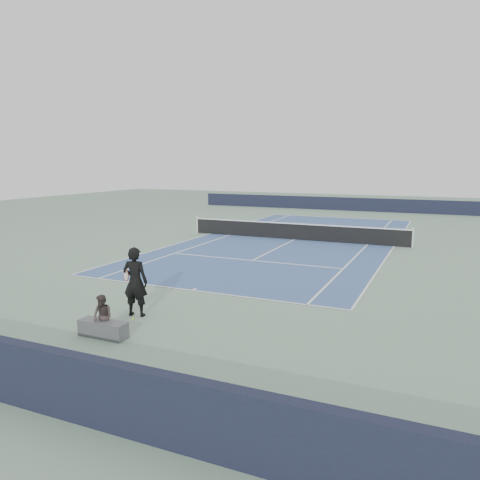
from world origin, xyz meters
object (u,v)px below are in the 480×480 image
at_px(tennis_net, 295,231).
at_px(spectator_bench, 103,322).
at_px(tennis_ball, 133,319).
at_px(tennis_player, 135,282).

height_order(tennis_net, spectator_bench, spectator_bench).
distance_m(tennis_net, tennis_ball, 15.21).
relative_size(tennis_net, tennis_ball, 202.16).
bearing_deg(spectator_bench, tennis_player, 98.26).
bearing_deg(tennis_player, tennis_net, 89.41).
relative_size(tennis_player, spectator_bench, 1.51).
bearing_deg(tennis_net, tennis_ball, -90.09).
bearing_deg(tennis_ball, tennis_player, 110.47).
relative_size(tennis_net, spectator_bench, 9.62).
relative_size(tennis_player, tennis_ball, 31.80).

